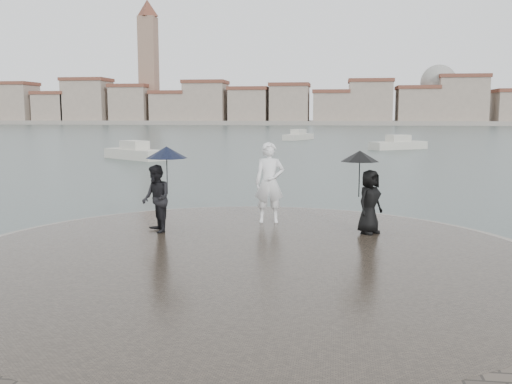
# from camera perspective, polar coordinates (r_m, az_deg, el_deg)

# --- Properties ---
(ground) EXTENTS (400.00, 400.00, 0.00)m
(ground) POSITION_cam_1_polar(r_m,az_deg,el_deg) (8.34, -4.77, -14.46)
(ground) COLOR #2B3835
(ground) RESTS_ON ground
(kerb_ring) EXTENTS (12.50, 12.50, 0.32)m
(kerb_ring) POSITION_cam_1_polar(r_m,az_deg,el_deg) (11.55, -0.91, -7.22)
(kerb_ring) COLOR gray
(kerb_ring) RESTS_ON ground
(quay_tip) EXTENTS (11.90, 11.90, 0.36)m
(quay_tip) POSITION_cam_1_polar(r_m,az_deg,el_deg) (11.55, -0.91, -7.12)
(quay_tip) COLOR #2D261E
(quay_tip) RESTS_ON ground
(statue) EXTENTS (0.81, 0.58, 2.08)m
(statue) POSITION_cam_1_polar(r_m,az_deg,el_deg) (14.71, 1.36, 0.94)
(statue) COLOR white
(statue) RESTS_ON quay_tip
(visitor_left) EXTENTS (1.21, 1.09, 2.04)m
(visitor_left) POSITION_cam_1_polar(r_m,az_deg,el_deg) (13.67, -9.69, 0.53)
(visitor_left) COLOR black
(visitor_left) RESTS_ON quay_tip
(visitor_right) EXTENTS (1.12, 1.00, 1.95)m
(visitor_right) POSITION_cam_1_polar(r_m,az_deg,el_deg) (13.60, 11.02, 0.35)
(visitor_right) COLOR black
(visitor_right) RESTS_ON quay_tip
(far_skyline) EXTENTS (260.00, 20.00, 37.00)m
(far_skyline) POSITION_cam_1_polar(r_m,az_deg,el_deg) (168.44, 5.36, 8.61)
(far_skyline) COLOR gray
(far_skyline) RESTS_ON ground
(boats) EXTENTS (41.51, 37.04, 1.50)m
(boats) POSITION_cam_1_polar(r_m,az_deg,el_deg) (53.70, 10.60, 4.71)
(boats) COLOR beige
(boats) RESTS_ON ground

